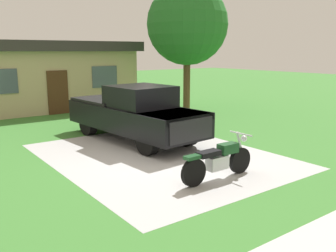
{
  "coord_description": "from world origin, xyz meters",
  "views": [
    {
      "loc": [
        -5.96,
        -8.49,
        3.04
      ],
      "look_at": [
        0.2,
        -0.16,
        0.9
      ],
      "focal_mm": 39.2,
      "sensor_mm": 36.0,
      "label": 1
    }
  ],
  "objects_px": {
    "pickup_truck": "(133,112)",
    "neighbor_house": "(40,74)",
    "motorcycle": "(219,160)",
    "shade_tree": "(187,25)"
  },
  "relations": [
    {
      "from": "pickup_truck",
      "to": "shade_tree",
      "type": "relative_size",
      "value": 0.9
    },
    {
      "from": "motorcycle",
      "to": "neighbor_house",
      "type": "bearing_deg",
      "value": 88.94
    },
    {
      "from": "pickup_truck",
      "to": "neighbor_house",
      "type": "bearing_deg",
      "value": 91.16
    },
    {
      "from": "motorcycle",
      "to": "shade_tree",
      "type": "xyz_separation_m",
      "value": [
        6.27,
        8.87,
        3.86
      ]
    },
    {
      "from": "pickup_truck",
      "to": "shade_tree",
      "type": "distance_m",
      "value": 7.95
    },
    {
      "from": "shade_tree",
      "to": "pickup_truck",
      "type": "bearing_deg",
      "value": -144.12
    },
    {
      "from": "motorcycle",
      "to": "pickup_truck",
      "type": "xyz_separation_m",
      "value": [
        0.44,
        4.66,
        0.48
      ]
    },
    {
      "from": "neighbor_house",
      "to": "pickup_truck",
      "type": "bearing_deg",
      "value": -88.84
    },
    {
      "from": "shade_tree",
      "to": "neighbor_house",
      "type": "distance_m",
      "value": 8.21
    },
    {
      "from": "motorcycle",
      "to": "neighbor_house",
      "type": "distance_m",
      "value": 13.92
    }
  ]
}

